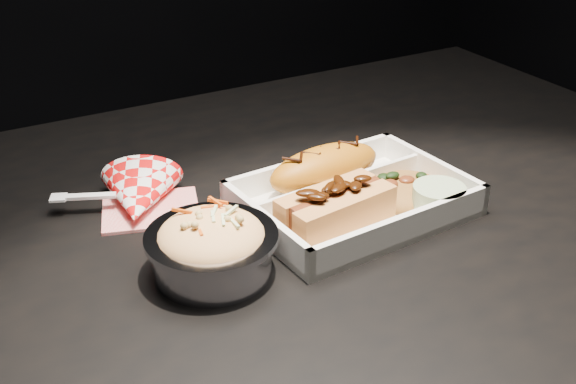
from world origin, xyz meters
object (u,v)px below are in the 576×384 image
at_px(hotdog, 336,206).
at_px(foil_coleslaw_cup, 212,245).
at_px(food_tray, 352,204).
at_px(fried_pastry, 325,168).
at_px(dining_table, 291,271).
at_px(napkin_fork, 139,197).

relative_size(hotdog, foil_coleslaw_cup, 1.01).
distance_m(food_tray, hotdog, 0.06).
bearing_deg(hotdog, fried_pastry, 57.35).
xyz_separation_m(dining_table, fried_pastry, (0.05, 0.01, 0.12)).
relative_size(fried_pastry, hotdog, 1.13).
xyz_separation_m(hotdog, napkin_fork, (-0.17, 0.15, -0.02)).
bearing_deg(dining_table, fried_pastry, 12.61).
bearing_deg(foil_coleslaw_cup, food_tray, 10.59).
xyz_separation_m(food_tray, napkin_fork, (-0.21, 0.12, 0.01)).
height_order(food_tray, hotdog, hotdog).
height_order(dining_table, fried_pastry, fried_pastry).
distance_m(hotdog, foil_coleslaw_cup, 0.15).
bearing_deg(napkin_fork, food_tray, -6.66).
xyz_separation_m(fried_pastry, hotdog, (-0.04, -0.09, -0.00)).
xyz_separation_m(foil_coleslaw_cup, napkin_fork, (-0.02, 0.16, -0.02)).
bearing_deg(food_tray, fried_pastry, 90.00).
distance_m(fried_pastry, foil_coleslaw_cup, 0.21).
bearing_deg(dining_table, hotdog, -79.05).
xyz_separation_m(hotdog, foil_coleslaw_cup, (-0.15, -0.01, 0.00)).
relative_size(hotdog, napkin_fork, 0.79).
height_order(fried_pastry, hotdog, hotdog).
xyz_separation_m(food_tray, hotdog, (-0.04, -0.03, 0.02)).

